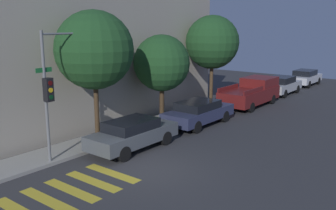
% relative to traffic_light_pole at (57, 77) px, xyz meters
% --- Properties ---
extents(ground_plane, '(60.00, 60.00, 0.00)m').
position_rel_traffic_light_pole_xyz_m(ground_plane, '(1.48, -3.37, -3.47)').
color(ground_plane, '#333335').
extents(sidewalk, '(26.00, 1.90, 0.14)m').
position_rel_traffic_light_pole_xyz_m(sidewalk, '(1.48, 0.78, -3.40)').
color(sidewalk, gray).
rests_on(sidewalk, ground).
extents(building_row, '(26.00, 6.00, 7.16)m').
position_rel_traffic_light_pole_xyz_m(building_row, '(1.48, 5.13, 0.11)').
color(building_row, '#A89E8E').
rests_on(building_row, ground).
extents(crosswalk, '(4.20, 2.60, 0.00)m').
position_rel_traffic_light_pole_xyz_m(crosswalk, '(-1.53, -2.57, -3.47)').
color(crosswalk, gold).
rests_on(crosswalk, ground).
extents(traffic_light_pole, '(2.69, 0.56, 5.28)m').
position_rel_traffic_light_pole_xyz_m(traffic_light_pole, '(0.00, 0.00, 0.00)').
color(traffic_light_pole, slate).
rests_on(traffic_light_pole, ground).
extents(sedan_near_corner, '(4.42, 1.75, 1.37)m').
position_rel_traffic_light_pole_xyz_m(sedan_near_corner, '(2.86, -1.27, -2.74)').
color(sedan_near_corner, '#4C5156').
rests_on(sedan_near_corner, ground).
extents(sedan_middle, '(4.65, 1.88, 1.36)m').
position_rel_traffic_light_pole_xyz_m(sedan_middle, '(8.13, -1.27, -2.74)').
color(sedan_middle, '#2D3351').
rests_on(sedan_middle, ground).
extents(pickup_truck, '(5.39, 2.12, 1.83)m').
position_rel_traffic_light_pole_xyz_m(pickup_truck, '(14.71, -1.27, -2.55)').
color(pickup_truck, maroon).
rests_on(pickup_truck, ground).
extents(sedan_far_end, '(4.35, 1.86, 1.43)m').
position_rel_traffic_light_pole_xyz_m(sedan_far_end, '(19.98, -1.27, -2.72)').
color(sedan_far_end, '#B7BABF').
rests_on(sedan_far_end, ground).
extents(sedan_tail_of_row, '(4.39, 1.79, 1.42)m').
position_rel_traffic_light_pole_xyz_m(sedan_tail_of_row, '(25.66, -1.27, -2.72)').
color(sedan_tail_of_row, silver).
rests_on(sedan_tail_of_row, ground).
extents(tree_near_corner, '(3.53, 3.53, 6.14)m').
position_rel_traffic_light_pole_xyz_m(tree_near_corner, '(2.39, 0.53, 0.89)').
color(tree_near_corner, '#42301E').
rests_on(tree_near_corner, ground).
extents(tree_midblock, '(3.10, 3.10, 4.97)m').
position_rel_traffic_light_pole_xyz_m(tree_midblock, '(7.13, 0.53, -0.07)').
color(tree_midblock, '#42301E').
rests_on(tree_midblock, ground).
extents(tree_far_end, '(3.47, 3.47, 6.09)m').
position_rel_traffic_light_pole_xyz_m(tree_far_end, '(12.33, 0.53, 0.87)').
color(tree_far_end, '#4C3823').
rests_on(tree_far_end, ground).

